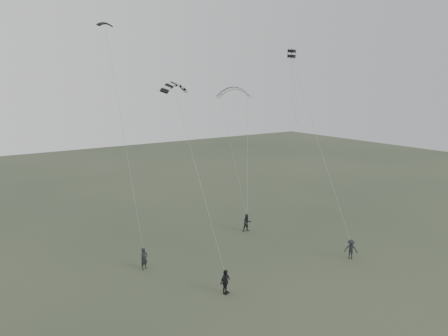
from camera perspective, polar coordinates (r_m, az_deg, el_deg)
ground at (r=35.08m, az=3.76°, el=-13.10°), size 140.00×140.00×0.00m
flyer_left at (r=35.34m, az=-10.40°, el=-11.55°), size 0.71×0.56×1.72m
flyer_right at (r=43.06m, az=3.03°, el=-7.16°), size 0.99×0.86×1.74m
flyer_center at (r=31.08m, az=0.17°, el=-14.64°), size 1.10×0.74×1.74m
flyer_far at (r=38.12m, az=16.24°, el=-10.15°), size 1.15×1.23×1.67m
kite_dark_small at (r=39.02m, az=-15.30°, el=17.77°), size 1.36×0.70×0.56m
kite_pale_large at (r=45.31m, az=1.35°, el=10.31°), size 3.66×2.34×1.59m
kite_striped at (r=34.57m, az=-6.47°, el=10.86°), size 2.75×1.76×1.21m
kite_box at (r=40.34m, az=8.83°, el=14.54°), size 0.82×0.84×0.74m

